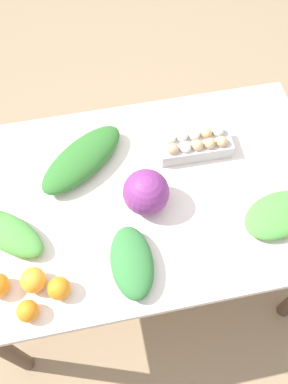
{
  "coord_description": "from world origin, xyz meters",
  "views": [
    {
      "loc": [
        0.15,
        0.74,
        2.12
      ],
      "look_at": [
        0.0,
        0.0,
        0.77
      ],
      "focal_mm": 40.0,
      "sensor_mm": 36.0,
      "label": 1
    }
  ],
  "objects": [
    {
      "name": "orange_0",
      "position": [
        0.42,
        0.26,
        0.79
      ],
      "size": [
        0.08,
        0.08,
        0.08
      ],
      "primitive_type": "sphere",
      "color": "orange",
      "rests_on": "dining_table"
    },
    {
      "name": "orange_2",
      "position": [
        0.44,
        0.35,
        0.78
      ],
      "size": [
        0.07,
        0.07,
        0.07
      ],
      "primitive_type": "sphere",
      "color": "orange",
      "rests_on": "dining_table"
    },
    {
      "name": "dining_table",
      "position": [
        0.0,
        0.0,
        0.65
      ],
      "size": [
        1.37,
        0.86,
        0.75
      ],
      "color": "silver",
      "rests_on": "ground_plane"
    },
    {
      "name": "cabbage_purple",
      "position": [
        0.0,
        0.04,
        0.83
      ],
      "size": [
        0.16,
        0.16,
        0.16
      ],
      "primitive_type": "sphere",
      "color": "#7A2D75",
      "rests_on": "dining_table"
    },
    {
      "name": "greens_bunch_scallion",
      "position": [
        -0.44,
        0.19,
        0.78
      ],
      "size": [
        0.3,
        0.23,
        0.06
      ],
      "primitive_type": "ellipsoid",
      "rotation": [
        0.0,
        0.0,
        0.28
      ],
      "color": "#4C933D",
      "rests_on": "dining_table"
    },
    {
      "name": "orange_1",
      "position": [
        0.34,
        0.3,
        0.78
      ],
      "size": [
        0.08,
        0.08,
        0.08
      ],
      "primitive_type": "sphere",
      "color": "orange",
      "rests_on": "dining_table"
    },
    {
      "name": "egg_carton",
      "position": [
        -0.23,
        -0.15,
        0.79
      ],
      "size": [
        0.28,
        0.12,
        0.09
      ],
      "rotation": [
        0.0,
        0.0,
        3.12
      ],
      "color": "#B7B7B2",
      "rests_on": "dining_table"
    },
    {
      "name": "ground_plane",
      "position": [
        0.0,
        0.0,
        0.0
      ],
      "size": [
        8.0,
        8.0,
        0.0
      ],
      "primitive_type": "plane",
      "color": "#937A5B"
    },
    {
      "name": "greens_bunch_dandelion",
      "position": [
        0.49,
        0.08,
        0.78
      ],
      "size": [
        0.29,
        0.28,
        0.07
      ],
      "primitive_type": "ellipsoid",
      "rotation": [
        0.0,
        0.0,
        2.39
      ],
      "color": "#4C933D",
      "rests_on": "dining_table"
    },
    {
      "name": "greens_bunch_chard",
      "position": [
        0.2,
        -0.17,
        0.79
      ],
      "size": [
        0.4,
        0.36,
        0.09
      ],
      "primitive_type": "ellipsoid",
      "rotation": [
        0.0,
        0.0,
        0.66
      ],
      "color": "#2D6B28",
      "rests_on": "dining_table"
    },
    {
      "name": "greens_bunch_beet_tops",
      "position": [
        0.09,
        0.26,
        0.79
      ],
      "size": [
        0.15,
        0.26,
        0.08
      ],
      "primitive_type": "ellipsoid",
      "rotation": [
        0.0,
        0.0,
        1.54
      ],
      "color": "#337538",
      "rests_on": "dining_table"
    }
  ]
}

